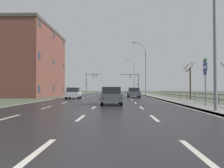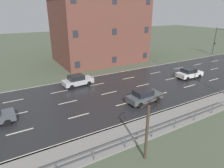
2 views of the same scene
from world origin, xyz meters
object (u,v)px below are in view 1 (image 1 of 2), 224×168
Objects in this scene: car_near_right at (134,92)px; brick_building at (21,63)px; street_lamp_foreground at (212,21)px; car_distant at (74,93)px; street_lamp_midground at (145,69)px; car_mid_centre at (111,96)px; traffic_signal_right at (135,80)px; car_near_left at (115,91)px; highway_sign at (205,76)px; traffic_signal_left at (90,80)px; street_lamp_distant at (134,77)px.

car_near_right is 0.25× the size of brick_building.
street_lamp_foreground is 2.66× the size of car_distant.
brick_building is at bearing -166.44° from street_lamp_midground.
street_lamp_foreground is 2.67× the size of car_mid_centre.
traffic_signal_right is 18.74m from car_near_left.
highway_sign is 18.27m from car_distant.
brick_building is at bearing -109.96° from traffic_signal_left.
car_near_left is 0.99× the size of car_distant.
traffic_signal_right is (-0.55, 18.72, -1.50)m from street_lamp_midground.
traffic_signal_right is at bearing 68.15° from car_distant.
traffic_signal_right is 0.96× the size of traffic_signal_left.
highway_sign is 30.01m from car_near_left.
highway_sign is (0.98, -27.90, -3.04)m from street_lamp_midground.
car_near_right is at bearing 75.28° from car_mid_centre.
street_lamp_distant is 47.90m from car_distant.
street_lamp_midground is 26.50m from car_mid_centre.
car_near_left is at bearing -108.20° from traffic_signal_right.
traffic_signal_left is 1.46× the size of car_distant.
brick_building reaches higher than traffic_signal_right.
brick_building is at bearing 128.35° from car_mid_centre.
car_mid_centre and car_distant have the same top height.
car_mid_centre is (7.94, -45.47, -3.39)m from traffic_signal_left.
traffic_signal_left is (-13.62, 1.41, 0.28)m from traffic_signal_right.
street_lamp_midground is (-0.05, 31.27, -0.07)m from street_lamp_foreground.
street_lamp_midground reaches higher than car_near_left.
car_near_right is at bearing 98.49° from street_lamp_foreground.
car_near_right is (-2.55, -28.94, -3.11)m from traffic_signal_right.
street_lamp_midground is at bearing -88.32° from traffic_signal_right.
car_near_right is 0.99× the size of car_distant.
street_lamp_midground is 24.23m from brick_building.
street_lamp_midground is 18.79m from traffic_signal_right.
street_lamp_distant is 43.83m from brick_building.
brick_building is (-23.54, -5.68, 0.80)m from street_lamp_midground.
car_near_left is (7.85, -18.96, -3.39)m from traffic_signal_left.
street_lamp_distant reaches higher than car_distant.
street_lamp_midground is 19.54m from car_distant.
car_near_left is at bearing -67.51° from traffic_signal_left.
traffic_signal_left reaches higher than car_near_right.
car_mid_centre is at bearing -87.46° from car_near_left.
car_near_left is 0.25× the size of brick_building.
car_mid_centre is at bearing -103.81° from street_lamp_midground.
street_lamp_distant is at bearing 72.29° from car_distant.
traffic_signal_right reaches higher than car_near_left.
highway_sign reaches higher than car_near_right.
street_lamp_midground is 1.81× the size of traffic_signal_left.
highway_sign is at bearing -73.56° from car_near_left.
car_mid_centre is at bearing 136.60° from street_lamp_foreground.
car_near_left is (-7.30, 29.06, -1.57)m from highway_sign.
highway_sign is 0.88× the size of car_mid_centre.
car_mid_centre is at bearing -96.29° from street_lamp_distant.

